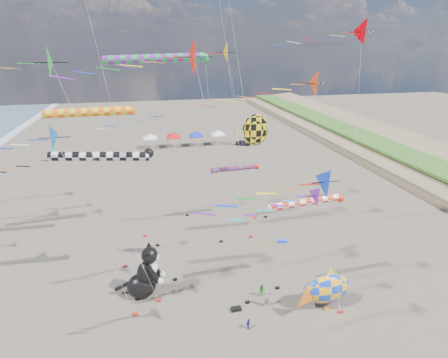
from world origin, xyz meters
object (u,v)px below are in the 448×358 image
child_green (262,291)px  parked_car (243,143)px  child_blue (248,324)px  fish_inflatable (326,288)px  cat_inflatable (143,270)px  person_adult (267,299)px

child_green → parked_car: bearing=90.1°
child_blue → fish_inflatable: bearing=-31.9°
fish_inflatable → child_green: (-4.83, 2.45, -1.35)m
cat_inflatable → child_green: (10.23, -2.56, -2.03)m
fish_inflatable → child_green: 5.59m
person_adult → parked_car: 51.82m
person_adult → parked_car: size_ratio=0.46×
cat_inflatable → child_blue: cat_inflatable is taller
child_blue → parked_car: size_ratio=0.29×
fish_inflatable → person_adult: size_ratio=3.63×
cat_inflatable → parked_car: 51.59m
parked_car → fish_inflatable: bearing=-164.9°
cat_inflatable → fish_inflatable: (15.07, -5.01, -0.68)m
cat_inflatable → parked_car: cat_inflatable is taller
fish_inflatable → parked_car: size_ratio=1.67×
child_green → child_blue: size_ratio=1.22×
cat_inflatable → child_green: 10.74m
child_blue → person_adult: bearing=3.1°
cat_inflatable → child_blue: (7.97, -6.00, -2.14)m
person_adult → parked_car: bearing=58.8°
child_blue → parked_car: 54.46m
person_adult → child_green: (-0.03, 1.30, -0.17)m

